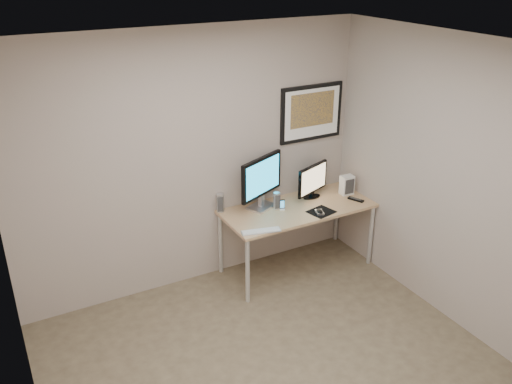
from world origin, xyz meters
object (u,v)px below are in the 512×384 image
(phone_dock, at_px, (282,205))
(speaker_left, at_px, (220,203))
(keyboard, at_px, (261,231))
(fan_unit, at_px, (347,185))
(framed_art, at_px, (311,113))
(desk, at_px, (298,213))
(monitor_tv, at_px, (313,180))
(speaker_right, at_px, (277,201))
(monitor_large, at_px, (261,180))

(phone_dock, bearing_deg, speaker_left, 175.69)
(speaker_left, bearing_deg, keyboard, -51.09)
(fan_unit, bearing_deg, framed_art, 138.52)
(desk, height_order, framed_art, framed_art)
(speaker_left, distance_m, fan_unit, 1.43)
(desk, height_order, phone_dock, phone_dock)
(monitor_tv, height_order, speaker_right, monitor_tv)
(phone_dock, xyz_separation_m, fan_unit, (0.83, 0.01, 0.05))
(desk, bearing_deg, monitor_tv, 27.13)
(speaker_right, bearing_deg, keyboard, -123.01)
(fan_unit, bearing_deg, monitor_large, 173.99)
(framed_art, height_order, speaker_left, framed_art)
(desk, distance_m, phone_dock, 0.21)
(speaker_left, bearing_deg, monitor_tv, 15.20)
(desk, xyz_separation_m, phone_dock, (-0.17, 0.03, 0.12))
(speaker_left, xyz_separation_m, phone_dock, (0.58, -0.27, -0.04))
(desk, xyz_separation_m, speaker_left, (-0.75, 0.30, 0.16))
(framed_art, relative_size, monitor_tv, 1.64)
(framed_art, height_order, monitor_large, framed_art)
(fan_unit, bearing_deg, desk, -174.61)
(monitor_tv, distance_m, speaker_left, 1.04)
(fan_unit, bearing_deg, speaker_left, 171.54)
(desk, relative_size, framed_art, 2.13)
(monitor_tv, distance_m, speaker_right, 0.49)
(monitor_tv, bearing_deg, speaker_right, 165.26)
(phone_dock, bearing_deg, monitor_tv, 34.18)
(keyboard, distance_m, fan_unit, 1.30)
(monitor_large, bearing_deg, phone_dock, -66.09)
(monitor_large, height_order, fan_unit, monitor_large)
(speaker_right, bearing_deg, desk, -8.97)
(framed_art, xyz_separation_m, monitor_tv, (-0.08, -0.19, -0.69))
(monitor_large, distance_m, speaker_left, 0.48)
(keyboard, bearing_deg, speaker_left, 118.53)
(framed_art, xyz_separation_m, phone_dock, (-0.52, -0.30, -0.83))
(phone_dock, bearing_deg, framed_art, 50.54)
(phone_dock, bearing_deg, monitor_large, 158.65)
(framed_art, relative_size, monitor_large, 1.30)
(phone_dock, distance_m, keyboard, 0.53)
(desk, xyz_separation_m, monitor_large, (-0.34, 0.18, 0.38))
(monitor_tv, xyz_separation_m, fan_unit, (0.39, -0.10, -0.09))
(speaker_right, xyz_separation_m, keyboard, (-0.39, -0.37, -0.08))
(speaker_left, xyz_separation_m, speaker_right, (0.54, -0.22, -0.01))
(desk, xyz_separation_m, monitor_tv, (0.27, 0.14, 0.27))
(desk, bearing_deg, phone_dock, 169.59)
(speaker_right, relative_size, keyboard, 0.46)
(monitor_large, bearing_deg, speaker_left, 139.59)
(monitor_tv, height_order, phone_dock, monitor_tv)
(phone_dock, bearing_deg, keyboard, -122.66)
(framed_art, height_order, keyboard, framed_art)
(desk, relative_size, speaker_right, 9.00)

